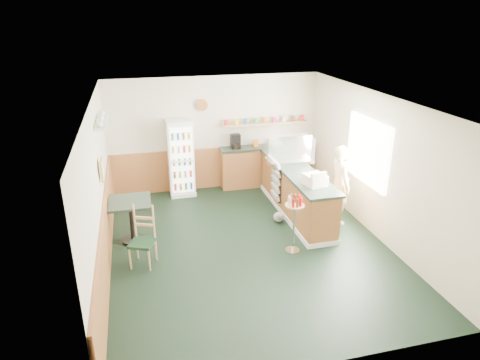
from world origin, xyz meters
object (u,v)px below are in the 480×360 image
object	(u,v)px
drinks_fridge	(181,158)
display_case	(290,150)
shopkeeper	(340,185)
condiment_stand	(294,215)
cafe_chair	(141,234)
cash_register	(315,180)
cafe_table	(131,213)

from	to	relation	value
drinks_fridge	display_case	bearing A→B (deg)	-28.25
display_case	shopkeeper	world-z (taller)	shopkeeper
condiment_stand	cafe_chair	xyz separation A→B (m)	(-2.64, 0.28, -0.18)
condiment_stand	cafe_chair	distance (m)	2.66
display_case	cafe_chair	distance (m)	3.71
display_case	cash_register	xyz separation A→B (m)	(0.00, -1.36, -0.17)
drinks_fridge	cafe_chair	bearing A→B (deg)	-109.93
cash_register	shopkeeper	xyz separation A→B (m)	(0.70, 0.33, -0.30)
cash_register	display_case	bearing A→B (deg)	77.87
condiment_stand	cafe_table	size ratio (longest dim) A/B	1.29
drinks_fridge	condiment_stand	xyz separation A→B (m)	(1.61, -3.11, -0.16)
drinks_fridge	display_case	xyz separation A→B (m)	(2.22, -1.19, 0.40)
shopkeeper	condiment_stand	xyz separation A→B (m)	(-1.30, -0.89, -0.09)
shopkeeper	drinks_fridge	bearing A→B (deg)	50.76
drinks_fridge	cash_register	xyz separation A→B (m)	(2.22, -2.55, 0.23)
shopkeeper	cafe_chair	world-z (taller)	shopkeeper
display_case	shopkeeper	distance (m)	1.33
shopkeeper	condiment_stand	world-z (taller)	shopkeeper
cafe_table	cafe_chair	world-z (taller)	cafe_chair
cafe_chair	display_case	bearing A→B (deg)	49.15
drinks_fridge	cafe_chair	world-z (taller)	drinks_fridge
cafe_table	display_case	bearing A→B (deg)	13.98
condiment_stand	cafe_table	world-z (taller)	condiment_stand
drinks_fridge	cafe_table	size ratio (longest dim) A/B	2.14
drinks_fridge	display_case	world-z (taller)	drinks_fridge
display_case	condiment_stand	world-z (taller)	display_case
display_case	cafe_table	bearing A→B (deg)	-166.02
condiment_stand	drinks_fridge	bearing A→B (deg)	117.41
display_case	cash_register	size ratio (longest dim) A/B	2.57
display_case	cafe_chair	bearing A→B (deg)	-153.18
cash_register	cafe_table	xyz separation A→B (m)	(-3.40, 0.52, -0.53)
cash_register	drinks_fridge	bearing A→B (deg)	118.84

